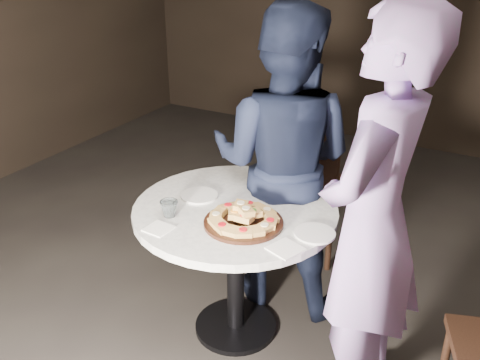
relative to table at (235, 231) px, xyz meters
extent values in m
plane|color=black|center=(0.13, -0.13, -0.64)|extent=(7.00, 7.00, 0.00)
cylinder|color=black|center=(0.00, 0.00, -0.62)|extent=(0.50, 0.50, 0.03)
cylinder|color=black|center=(0.00, 0.00, -0.25)|extent=(0.10, 0.10, 0.72)
cylinder|color=silver|center=(0.00, 0.00, 0.13)|extent=(1.13, 1.13, 0.04)
cylinder|color=black|center=(0.12, -0.14, 0.15)|extent=(0.48, 0.48, 0.02)
cube|color=tan|center=(0.25, -0.11, 0.18)|extent=(0.08, 0.10, 0.04)
cylinder|color=red|center=(0.25, -0.11, 0.19)|extent=(0.05, 0.05, 0.01)
cube|color=tan|center=(0.23, -0.06, 0.18)|extent=(0.10, 0.10, 0.04)
cube|color=tan|center=(0.19, -0.02, 0.18)|extent=(0.10, 0.10, 0.04)
cylinder|color=beige|center=(0.19, -0.02, 0.19)|extent=(0.05, 0.05, 0.01)
cube|color=tan|center=(0.14, -0.01, 0.18)|extent=(0.10, 0.08, 0.04)
cube|color=tan|center=(0.09, -0.01, 0.18)|extent=(0.09, 0.08, 0.04)
cylinder|color=red|center=(0.09, -0.01, 0.19)|extent=(0.04, 0.04, 0.01)
cube|color=tan|center=(0.04, -0.03, 0.18)|extent=(0.10, 0.10, 0.04)
cube|color=tan|center=(0.00, -0.08, 0.18)|extent=(0.10, 0.10, 0.04)
cylinder|color=red|center=(0.00, -0.08, 0.19)|extent=(0.05, 0.05, 0.01)
cube|color=tan|center=(-0.01, -0.13, 0.18)|extent=(0.07, 0.09, 0.04)
cube|color=tan|center=(0.00, -0.19, 0.18)|extent=(0.09, 0.10, 0.04)
cylinder|color=beige|center=(0.00, -0.19, 0.19)|extent=(0.05, 0.05, 0.01)
cube|color=tan|center=(0.03, -0.23, 0.18)|extent=(0.10, 0.10, 0.04)
cube|color=tan|center=(0.08, -0.26, 0.18)|extent=(0.10, 0.10, 0.04)
cylinder|color=red|center=(0.08, -0.26, 0.19)|extent=(0.05, 0.05, 0.01)
cube|color=tan|center=(0.13, -0.27, 0.18)|extent=(0.08, 0.07, 0.04)
cube|color=tan|center=(0.18, -0.25, 0.18)|extent=(0.10, 0.10, 0.04)
cylinder|color=red|center=(0.18, -0.25, 0.19)|extent=(0.05, 0.05, 0.01)
cube|color=tan|center=(0.23, -0.22, 0.18)|extent=(0.10, 0.10, 0.04)
cube|color=tan|center=(0.25, -0.17, 0.18)|extent=(0.08, 0.09, 0.04)
cylinder|color=beige|center=(0.25, -0.17, 0.19)|extent=(0.05, 0.05, 0.01)
cube|color=tan|center=(0.16, -0.11, 0.20)|extent=(0.10, 0.10, 0.03)
cylinder|color=#2D6B1E|center=(0.16, -0.11, 0.22)|extent=(0.05, 0.05, 0.01)
cube|color=tan|center=(0.10, -0.10, 0.20)|extent=(0.10, 0.10, 0.04)
cylinder|color=beige|center=(0.10, -0.10, 0.22)|extent=(0.05, 0.05, 0.01)
cube|color=tan|center=(0.09, -0.16, 0.20)|extent=(0.09, 0.10, 0.03)
cylinder|color=orange|center=(0.09, -0.16, 0.22)|extent=(0.05, 0.05, 0.01)
cube|color=tan|center=(0.14, -0.17, 0.20)|extent=(0.08, 0.06, 0.03)
cylinder|color=red|center=(0.14, -0.17, 0.22)|extent=(0.04, 0.04, 0.01)
cube|color=tan|center=(0.10, -0.12, 0.23)|extent=(0.08, 0.10, 0.03)
cylinder|color=beige|center=(0.10, -0.12, 0.25)|extent=(0.05, 0.05, 0.01)
cube|color=tan|center=(0.14, -0.15, 0.23)|extent=(0.10, 0.10, 0.03)
cylinder|color=beige|center=(0.14, -0.15, 0.25)|extent=(0.05, 0.05, 0.01)
cylinder|color=white|center=(-0.22, 0.01, 0.15)|extent=(0.20, 0.20, 0.01)
cylinder|color=white|center=(0.46, -0.06, 0.15)|extent=(0.21, 0.21, 0.01)
imported|color=silver|center=(-0.23, -0.24, 0.19)|extent=(0.10, 0.10, 0.08)
cube|color=white|center=(-0.21, -0.37, 0.15)|extent=(0.13, 0.13, 0.01)
cube|color=white|center=(0.39, -0.24, 0.15)|extent=(0.17, 0.17, 0.01)
cube|color=black|center=(0.06, 1.01, -0.15)|extent=(0.48, 0.48, 0.04)
cube|color=black|center=(0.05, 0.79, 0.10)|extent=(0.46, 0.07, 0.49)
cylinder|color=black|center=(0.27, 1.20, -0.39)|extent=(0.04, 0.04, 0.49)
cylinder|color=black|center=(-0.12, 1.22, -0.39)|extent=(0.04, 0.04, 0.49)
cylinder|color=black|center=(0.25, 0.81, -0.39)|extent=(0.04, 0.04, 0.49)
cylinder|color=black|center=(-0.14, 0.83, -0.39)|extent=(0.04, 0.04, 0.49)
imported|color=black|center=(0.06, 0.43, 0.24)|extent=(0.94, 0.78, 1.76)
imported|color=#866FB0|center=(0.72, -0.09, 0.29)|extent=(0.52, 0.73, 1.86)
camera|label=1|loc=(1.18, -2.10, 1.43)|focal=40.00mm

